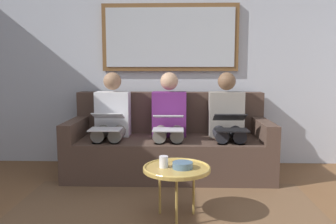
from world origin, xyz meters
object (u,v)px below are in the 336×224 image
(cup, at_px, (164,162))
(person_left, at_px, (227,121))
(bowl, at_px, (183,165))
(couch, at_px, (169,146))
(laptop_silver, at_px, (168,122))
(coffee_table, at_px, (177,169))
(framed_mirror, at_px, (170,38))
(laptop_white, at_px, (107,122))
(person_right, at_px, (111,120))
(laptop_black, at_px, (230,123))
(person_middle, at_px, (169,121))

(cup, distance_m, person_left, 1.33)
(cup, relative_size, bowl, 0.57)
(couch, bearing_deg, laptop_silver, 90.00)
(couch, xyz_separation_m, person_left, (-0.64, 0.07, 0.30))
(laptop_silver, bearing_deg, couch, -90.00)
(person_left, height_order, laptop_silver, person_left)
(person_left, bearing_deg, coffee_table, 64.55)
(framed_mirror, bearing_deg, couch, 90.00)
(laptop_silver, bearing_deg, laptop_white, -1.07)
(framed_mirror, xyz_separation_m, bowl, (-0.14, 1.63, -1.11))
(framed_mirror, bearing_deg, person_right, 35.52)
(person_left, bearing_deg, bowl, 66.87)
(person_right, height_order, laptop_white, person_right)
(framed_mirror, bearing_deg, person_left, 144.48)
(coffee_table, bearing_deg, laptop_black, -120.89)
(couch, relative_size, laptop_silver, 6.13)
(laptop_black, bearing_deg, framed_mirror, -47.22)
(laptop_black, xyz_separation_m, laptop_silver, (0.64, 0.01, 0.01))
(coffee_table, xyz_separation_m, bowl, (-0.05, 0.02, 0.04))
(laptop_white, bearing_deg, framed_mirror, -132.89)
(framed_mirror, height_order, person_right, framed_mirror)
(coffee_table, bearing_deg, framed_mirror, -86.68)
(bowl, bearing_deg, person_right, -56.43)
(person_left, distance_m, laptop_white, 1.30)
(framed_mirror, height_order, bowl, framed_mirror)
(framed_mirror, height_order, coffee_table, framed_mirror)
(couch, relative_size, laptop_black, 6.05)
(cup, relative_size, laptop_black, 0.25)
(bowl, relative_size, person_right, 0.14)
(bowl, bearing_deg, framed_mirror, -85.14)
(framed_mirror, height_order, cup, framed_mirror)
(cup, xyz_separation_m, person_left, (-0.65, -1.15, 0.15))
(couch, xyz_separation_m, framed_mirror, (0.00, -0.39, 1.24))
(framed_mirror, bearing_deg, person_middle, 90.00)
(couch, height_order, laptop_silver, couch)
(laptop_black, bearing_deg, laptop_silver, 0.84)
(bowl, xyz_separation_m, laptop_silver, (0.14, -0.93, 0.19))
(framed_mirror, xyz_separation_m, laptop_silver, (0.00, 0.70, -0.92))
(coffee_table, height_order, person_middle, person_middle)
(bowl, bearing_deg, laptop_silver, -81.51)
(cup, bearing_deg, person_left, -119.40)
(laptop_black, xyz_separation_m, laptop_white, (1.28, -0.00, 0.01))
(bowl, height_order, person_middle, person_middle)
(framed_mirror, distance_m, person_middle, 1.05)
(couch, relative_size, cup, 24.44)
(laptop_silver, bearing_deg, person_left, -159.13)
(cup, bearing_deg, laptop_black, -125.29)
(person_right, bearing_deg, laptop_silver, 159.13)
(couch, height_order, person_right, person_right)
(person_right, bearing_deg, laptop_black, 169.61)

